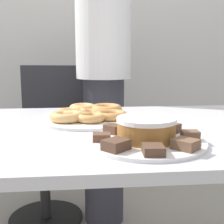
% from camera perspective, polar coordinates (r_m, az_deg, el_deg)
% --- Properties ---
extents(wall_back, '(8.00, 0.05, 2.60)m').
position_cam_1_polar(wall_back, '(2.57, -3.16, 17.50)').
color(wall_back, silver).
rests_on(wall_back, ground_plane).
extents(table, '(1.57, 0.85, 0.73)m').
position_cam_1_polar(table, '(1.08, 0.69, -7.37)').
color(table, silver).
rests_on(table, ground_plane).
extents(person_standing, '(0.30, 0.30, 1.72)m').
position_cam_1_polar(person_standing, '(1.74, -1.55, 8.59)').
color(person_standing, '#383842').
rests_on(person_standing, ground_plane).
extents(office_chair_left, '(0.52, 0.52, 0.91)m').
position_cam_1_polar(office_chair_left, '(1.92, -11.85, -6.08)').
color(office_chair_left, black).
rests_on(office_chair_left, ground_plane).
extents(plate_cake, '(0.33, 0.33, 0.01)m').
position_cam_1_polar(plate_cake, '(0.86, 6.23, -5.49)').
color(plate_cake, white).
rests_on(plate_cake, table).
extents(plate_donuts, '(0.37, 0.37, 0.01)m').
position_cam_1_polar(plate_donuts, '(1.17, -4.55, -1.26)').
color(plate_donuts, white).
rests_on(plate_donuts, table).
extents(frosted_cake, '(0.16, 0.16, 0.06)m').
position_cam_1_polar(frosted_cake, '(0.85, 6.28, -3.10)').
color(frosted_cake, '#9E662D').
rests_on(frosted_cake, plate_cake).
extents(lamington_0, '(0.05, 0.06, 0.02)m').
position_cam_1_polar(lamington_0, '(0.74, 7.56, -6.83)').
color(lamington_0, '#513828').
rests_on(lamington_0, plate_cake).
extents(lamington_1, '(0.08, 0.08, 0.03)m').
position_cam_1_polar(lamington_1, '(0.79, 13.31, -5.75)').
color(lamington_1, brown).
rests_on(lamington_1, plate_cake).
extents(lamington_2, '(0.05, 0.04, 0.03)m').
position_cam_1_polar(lamington_2, '(0.88, 14.10, -4.17)').
color(lamington_2, brown).
rests_on(lamington_2, plate_cake).
extents(lamington_3, '(0.07, 0.07, 0.03)m').
position_cam_1_polar(lamington_3, '(0.95, 10.65, -2.94)').
color(lamington_3, '#513828').
rests_on(lamington_3, plate_cake).
extents(lamington_4, '(0.05, 0.06, 0.02)m').
position_cam_1_polar(lamington_4, '(0.97, 5.26, -2.65)').
color(lamington_4, '#513828').
rests_on(lamington_4, plate_cake).
extents(lamington_5, '(0.06, 0.06, 0.03)m').
position_cam_1_polar(lamington_5, '(0.93, 0.28, -3.11)').
color(lamington_5, '#513828').
rests_on(lamington_5, plate_cake).
extents(lamington_6, '(0.05, 0.04, 0.02)m').
position_cam_1_polar(lamington_6, '(0.85, -1.91, -4.61)').
color(lamington_6, brown).
rests_on(lamington_6, plate_cake).
extents(lamington_7, '(0.08, 0.08, 0.03)m').
position_cam_1_polar(lamington_7, '(0.77, 0.76, -6.01)').
color(lamington_7, '#513828').
rests_on(lamington_7, plate_cake).
extents(donut_0, '(0.11, 0.11, 0.03)m').
position_cam_1_polar(donut_0, '(1.17, -4.56, -0.32)').
color(donut_0, '#C68447').
rests_on(donut_0, plate_donuts).
extents(donut_1, '(0.13, 0.13, 0.04)m').
position_cam_1_polar(donut_1, '(1.24, -1.11, 0.51)').
color(donut_1, '#D18E4C').
rests_on(donut_1, plate_donuts).
extents(donut_2, '(0.11, 0.11, 0.04)m').
position_cam_1_polar(donut_2, '(1.26, -5.38, 0.59)').
color(donut_2, '#E5AD66').
rests_on(donut_2, plate_donuts).
extents(donut_3, '(0.12, 0.12, 0.03)m').
position_cam_1_polar(donut_3, '(1.19, -7.38, -0.19)').
color(donut_3, '#E5AD66').
rests_on(donut_3, plate_donuts).
extents(donut_4, '(0.12, 0.12, 0.03)m').
position_cam_1_polar(donut_4, '(1.11, -8.31, -0.81)').
color(donut_4, '#E5AD66').
rests_on(donut_4, plate_donuts).
extents(donut_5, '(0.10, 0.10, 0.03)m').
position_cam_1_polar(donut_5, '(1.10, -3.98, -1.01)').
color(donut_5, tan).
rests_on(donut_5, plate_donuts).
extents(donut_6, '(0.12, 0.12, 0.03)m').
position_cam_1_polar(donut_6, '(1.14, -0.22, -0.55)').
color(donut_6, '#D18E4C').
rests_on(donut_6, plate_donuts).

